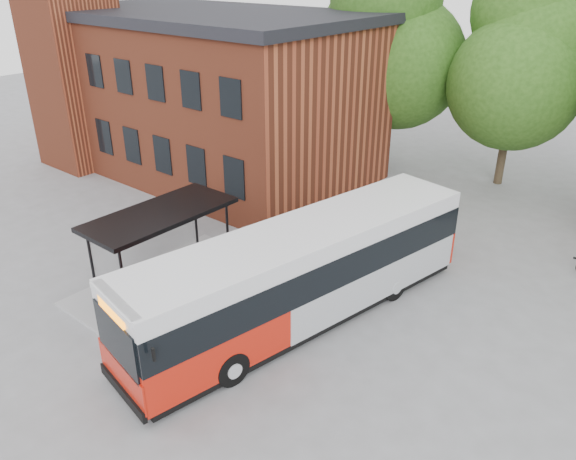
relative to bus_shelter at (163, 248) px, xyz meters
The scene contains 6 objects.
ground 4.83m from the bus_shelter, 12.53° to the left, with size 100.00×100.00×0.00m, color slate.
station_building 13.42m from the bus_shelter, 130.36° to the left, with size 18.40×10.40×8.50m, color brown, non-canonical shape.
bus_shelter is the anchor object (origin of this frame).
tree_0 17.54m from the bus_shelter, 95.04° to the left, with size 7.92×7.92×11.00m, color #234813, non-canonical shape.
tree_1 19.19m from the bus_shelter, 73.01° to the left, with size 7.92×7.92×10.40m, color #234813, non-canonical shape.
city_bus 5.47m from the bus_shelter, 15.80° to the left, with size 2.74×12.88×3.27m, color red, non-canonical shape.
Camera 1 is at (10.43, -11.88, 10.83)m, focal length 35.00 mm.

